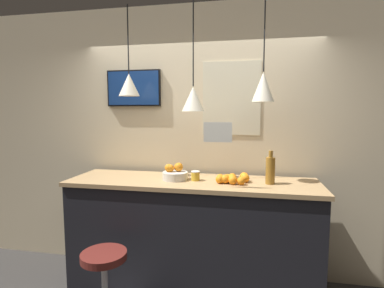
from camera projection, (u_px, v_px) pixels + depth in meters
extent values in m
cube|color=beige|center=(200.00, 141.00, 3.27)|extent=(8.00, 0.06, 2.90)
cube|color=black|center=(192.00, 238.00, 2.93)|extent=(2.35, 0.63, 1.08)
cube|color=tan|center=(192.00, 182.00, 2.87)|extent=(2.39, 0.67, 0.04)
cylinder|color=#5B1E19|center=(104.00, 256.00, 2.42)|extent=(0.37, 0.37, 0.06)
cylinder|color=beige|center=(175.00, 176.00, 2.89)|extent=(0.24, 0.24, 0.08)
sphere|color=orange|center=(169.00, 168.00, 2.89)|extent=(0.08, 0.08, 0.08)
sphere|color=orange|center=(170.00, 168.00, 2.89)|extent=(0.07, 0.07, 0.07)
sphere|color=orange|center=(179.00, 167.00, 2.91)|extent=(0.09, 0.09, 0.09)
sphere|color=orange|center=(225.00, 179.00, 2.73)|extent=(0.08, 0.08, 0.08)
sphere|color=orange|center=(232.00, 178.00, 2.79)|extent=(0.08, 0.08, 0.08)
sphere|color=orange|center=(228.00, 178.00, 2.80)|extent=(0.07, 0.07, 0.07)
sphere|color=orange|center=(245.00, 178.00, 2.77)|extent=(0.08, 0.08, 0.08)
sphere|color=orange|center=(220.00, 178.00, 2.83)|extent=(0.07, 0.07, 0.07)
sphere|color=orange|center=(244.00, 177.00, 2.82)|extent=(0.08, 0.08, 0.08)
sphere|color=orange|center=(232.00, 178.00, 2.76)|extent=(0.08, 0.08, 0.08)
sphere|color=orange|center=(232.00, 178.00, 2.78)|extent=(0.07, 0.07, 0.07)
sphere|color=orange|center=(233.00, 180.00, 2.70)|extent=(0.08, 0.08, 0.08)
sphere|color=orange|center=(232.00, 177.00, 2.81)|extent=(0.08, 0.08, 0.08)
sphere|color=orange|center=(220.00, 179.00, 2.74)|extent=(0.08, 0.08, 0.08)
sphere|color=orange|center=(241.00, 181.00, 2.68)|extent=(0.07, 0.07, 0.07)
cylinder|color=olive|center=(270.00, 171.00, 2.71)|extent=(0.08, 0.08, 0.24)
cylinder|color=olive|center=(271.00, 154.00, 2.69)|extent=(0.04, 0.04, 0.06)
cylinder|color=gold|center=(195.00, 176.00, 2.85)|extent=(0.08, 0.08, 0.08)
cylinder|color=white|center=(195.00, 172.00, 2.85)|extent=(0.08, 0.08, 0.01)
cylinder|color=black|center=(128.00, 39.00, 2.91)|extent=(0.01, 0.01, 0.65)
cone|color=beige|center=(129.00, 85.00, 2.95)|extent=(0.21, 0.21, 0.22)
sphere|color=#F9EFCC|center=(129.00, 94.00, 2.96)|extent=(0.04, 0.04, 0.04)
cylinder|color=black|center=(193.00, 43.00, 2.79)|extent=(0.01, 0.01, 0.79)
cone|color=beige|center=(193.00, 99.00, 2.84)|extent=(0.22, 0.22, 0.24)
sphere|color=#F9EFCC|center=(193.00, 109.00, 2.85)|extent=(0.04, 0.04, 0.04)
cylinder|color=black|center=(265.00, 33.00, 2.66)|extent=(0.01, 0.01, 0.67)
cone|color=beige|center=(263.00, 87.00, 2.71)|extent=(0.20, 0.20, 0.27)
sphere|color=#F9EFCC|center=(263.00, 100.00, 2.72)|extent=(0.04, 0.04, 0.04)
cube|color=black|center=(134.00, 88.00, 3.30)|extent=(0.61, 0.04, 0.39)
cube|color=navy|center=(133.00, 88.00, 3.28)|extent=(0.58, 0.01, 0.36)
cube|color=silver|center=(218.00, 132.00, 2.52)|extent=(0.24, 0.01, 0.17)
cube|color=beige|center=(231.00, 98.00, 3.12)|extent=(0.60, 0.01, 0.76)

